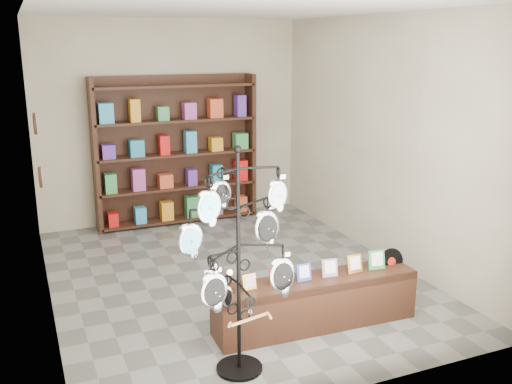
{
  "coord_description": "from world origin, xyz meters",
  "views": [
    {
      "loc": [
        -2.16,
        -5.85,
        2.67
      ],
      "look_at": [
        -0.11,
        -1.0,
        1.27
      ],
      "focal_mm": 40.0,
      "sensor_mm": 36.0,
      "label": 1
    }
  ],
  "objects": [
    {
      "name": "front_shelf",
      "position": [
        0.32,
        -1.46,
        0.25
      ],
      "size": [
        2.02,
        0.48,
        0.71
      ],
      "rotation": [
        0.0,
        0.0,
        -0.03
      ],
      "color": "black",
      "rests_on": "ground"
    },
    {
      "name": "ground",
      "position": [
        0.0,
        0.0,
        0.0
      ],
      "size": [
        5.0,
        5.0,
        0.0
      ],
      "primitive_type": "plane",
      "color": "slate",
      "rests_on": "ground"
    },
    {
      "name": "room_envelope",
      "position": [
        0.0,
        0.0,
        1.85
      ],
      "size": [
        5.0,
        5.0,
        5.0
      ],
      "color": "beige",
      "rests_on": "ground"
    },
    {
      "name": "back_shelving",
      "position": [
        0.0,
        2.3,
        1.03
      ],
      "size": [
        2.42,
        0.36,
        2.2
      ],
      "color": "black",
      "rests_on": "ground"
    },
    {
      "name": "wall_clocks",
      "position": [
        -1.97,
        0.8,
        1.5
      ],
      "size": [
        0.03,
        0.24,
        0.84
      ],
      "color": "black",
      "rests_on": "ground"
    },
    {
      "name": "display_tree",
      "position": [
        -0.64,
        -1.89,
        1.1
      ],
      "size": [
        0.98,
        0.9,
        1.91
      ],
      "rotation": [
        0.0,
        0.0,
        0.14
      ],
      "color": "black",
      "rests_on": "ground"
    }
  ]
}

